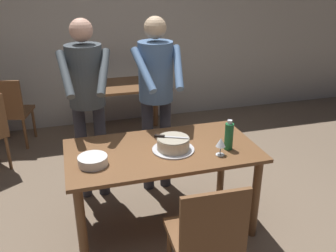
{
  "coord_description": "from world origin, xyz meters",
  "views": [
    {
      "loc": [
        -0.69,
        -2.54,
        2.07
      ],
      "look_at": [
        0.08,
        0.1,
        0.9
      ],
      "focal_mm": 38.84,
      "sensor_mm": 36.0,
      "label": 1
    }
  ],
  "objects_px": {
    "cake_knife": "(164,136)",
    "water_bottle": "(229,136)",
    "background_table": "(129,96)",
    "main_dining_table": "(162,162)",
    "cake_on_platter": "(173,144)",
    "person_cutting_cake": "(156,88)",
    "person_standing_beside": "(87,92)",
    "background_chair_1": "(10,110)",
    "chair_near_side": "(206,235)",
    "wine_glass_near": "(221,143)",
    "plate_stack": "(93,161)"
  },
  "relations": [
    {
      "from": "wine_glass_near",
      "to": "water_bottle",
      "type": "relative_size",
      "value": 0.58
    },
    {
      "from": "cake_knife",
      "to": "chair_near_side",
      "type": "bearing_deg",
      "value": -85.16
    },
    {
      "from": "main_dining_table",
      "to": "water_bottle",
      "type": "relative_size",
      "value": 6.16
    },
    {
      "from": "person_cutting_cake",
      "to": "plate_stack",
      "type": "bearing_deg",
      "value": -132.74
    },
    {
      "from": "cake_knife",
      "to": "water_bottle",
      "type": "bearing_deg",
      "value": -14.74
    },
    {
      "from": "wine_glass_near",
      "to": "person_cutting_cake",
      "type": "distance_m",
      "value": 0.92
    },
    {
      "from": "background_chair_1",
      "to": "cake_on_platter",
      "type": "bearing_deg",
      "value": -55.16
    },
    {
      "from": "main_dining_table",
      "to": "cake_knife",
      "type": "relative_size",
      "value": 6.07
    },
    {
      "from": "cake_knife",
      "to": "person_cutting_cake",
      "type": "distance_m",
      "value": 0.68
    },
    {
      "from": "cake_on_platter",
      "to": "plate_stack",
      "type": "bearing_deg",
      "value": -174.19
    },
    {
      "from": "person_standing_beside",
      "to": "cake_on_platter",
      "type": "bearing_deg",
      "value": -49.3
    },
    {
      "from": "cake_knife",
      "to": "person_standing_beside",
      "type": "height_order",
      "value": "person_standing_beside"
    },
    {
      "from": "cake_knife",
      "to": "background_chair_1",
      "type": "distance_m",
      "value": 2.56
    },
    {
      "from": "wine_glass_near",
      "to": "person_standing_beside",
      "type": "xyz_separation_m",
      "value": [
        -0.93,
        0.88,
        0.22
      ]
    },
    {
      "from": "main_dining_table",
      "to": "plate_stack",
      "type": "bearing_deg",
      "value": -168.87
    },
    {
      "from": "plate_stack",
      "to": "wine_glass_near",
      "type": "distance_m",
      "value": 0.98
    },
    {
      "from": "wine_glass_near",
      "to": "person_cutting_cake",
      "type": "bearing_deg",
      "value": 109.07
    },
    {
      "from": "person_standing_beside",
      "to": "background_table",
      "type": "xyz_separation_m",
      "value": [
        0.6,
        1.29,
        -0.5
      ]
    },
    {
      "from": "main_dining_table",
      "to": "cake_on_platter",
      "type": "xyz_separation_m",
      "value": [
        0.08,
        -0.05,
        0.17
      ]
    },
    {
      "from": "cake_knife",
      "to": "background_table",
      "type": "distance_m",
      "value": 1.98
    },
    {
      "from": "water_bottle",
      "to": "background_chair_1",
      "type": "relative_size",
      "value": 0.28
    },
    {
      "from": "person_cutting_cake",
      "to": "background_chair_1",
      "type": "height_order",
      "value": "person_cutting_cake"
    },
    {
      "from": "water_bottle",
      "to": "background_table",
      "type": "height_order",
      "value": "water_bottle"
    },
    {
      "from": "person_standing_beside",
      "to": "background_table",
      "type": "height_order",
      "value": "person_standing_beside"
    },
    {
      "from": "background_table",
      "to": "water_bottle",
      "type": "bearing_deg",
      "value": -78.4
    },
    {
      "from": "main_dining_table",
      "to": "plate_stack",
      "type": "xyz_separation_m",
      "value": [
        -0.56,
        -0.11,
        0.15
      ]
    },
    {
      "from": "plate_stack",
      "to": "wine_glass_near",
      "type": "relative_size",
      "value": 1.53
    },
    {
      "from": "main_dining_table",
      "to": "wine_glass_near",
      "type": "distance_m",
      "value": 0.51
    },
    {
      "from": "cake_on_platter",
      "to": "wine_glass_near",
      "type": "relative_size",
      "value": 2.36
    },
    {
      "from": "cake_on_platter",
      "to": "wine_glass_near",
      "type": "bearing_deg",
      "value": -28.69
    },
    {
      "from": "person_cutting_cake",
      "to": "person_standing_beside",
      "type": "xyz_separation_m",
      "value": [
        -0.64,
        0.03,
        0.0
      ]
    },
    {
      "from": "cake_on_platter",
      "to": "chair_near_side",
      "type": "relative_size",
      "value": 0.38
    },
    {
      "from": "main_dining_table",
      "to": "background_table",
      "type": "distance_m",
      "value": 1.95
    },
    {
      "from": "wine_glass_near",
      "to": "cake_on_platter",
      "type": "bearing_deg",
      "value": 151.31
    },
    {
      "from": "plate_stack",
      "to": "wine_glass_near",
      "type": "bearing_deg",
      "value": -6.72
    },
    {
      "from": "wine_glass_near",
      "to": "background_table",
      "type": "relative_size",
      "value": 0.14
    },
    {
      "from": "person_standing_beside",
      "to": "wine_glass_near",
      "type": "bearing_deg",
      "value": -43.38
    },
    {
      "from": "cake_on_platter",
      "to": "chair_near_side",
      "type": "height_order",
      "value": "chair_near_side"
    },
    {
      "from": "cake_knife",
      "to": "background_chair_1",
      "type": "bearing_deg",
      "value": 124.02
    },
    {
      "from": "person_cutting_cake",
      "to": "background_chair_1",
      "type": "xyz_separation_m",
      "value": [
        -1.52,
        1.46,
        -0.58
      ]
    },
    {
      "from": "cake_knife",
      "to": "water_bottle",
      "type": "relative_size",
      "value": 1.02
    },
    {
      "from": "wine_glass_near",
      "to": "water_bottle",
      "type": "bearing_deg",
      "value": 36.95
    },
    {
      "from": "person_standing_beside",
      "to": "chair_near_side",
      "type": "relative_size",
      "value": 1.91
    },
    {
      "from": "wine_glass_near",
      "to": "background_table",
      "type": "distance_m",
      "value": 2.21
    },
    {
      "from": "cake_knife",
      "to": "water_bottle",
      "type": "xyz_separation_m",
      "value": [
        0.5,
        -0.13,
        -0.0
      ]
    },
    {
      "from": "water_bottle",
      "to": "background_table",
      "type": "relative_size",
      "value": 0.25
    },
    {
      "from": "person_standing_beside",
      "to": "chair_near_side",
      "type": "xyz_separation_m",
      "value": [
        0.6,
        -1.44,
        -0.58
      ]
    },
    {
      "from": "person_cutting_cake",
      "to": "background_chair_1",
      "type": "bearing_deg",
      "value": 136.09
    },
    {
      "from": "main_dining_table",
      "to": "background_chair_1",
      "type": "relative_size",
      "value": 1.71
    },
    {
      "from": "chair_near_side",
      "to": "person_standing_beside",
      "type": "bearing_deg",
      "value": 112.63
    }
  ]
}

